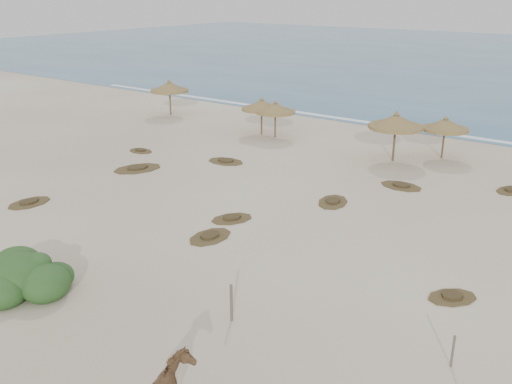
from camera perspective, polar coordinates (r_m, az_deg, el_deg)
ground at (r=22.05m, az=-7.48°, el=-7.02°), size 160.00×160.00×0.00m
foam_line at (r=43.45m, az=17.03°, el=5.79°), size 70.00×0.60×0.01m
palapa_0 at (r=47.33m, az=-8.65°, el=10.31°), size 3.49×3.49×2.90m
palapa_1 at (r=39.63m, az=1.95°, el=8.35°), size 2.84×2.84×2.60m
palapa_2 at (r=40.44m, az=0.56°, el=8.66°), size 3.06×3.06×2.66m
palapa_3 at (r=34.91m, az=13.82°, el=6.81°), size 3.60×3.60×3.06m
palapa_4 at (r=36.38m, az=18.40°, el=6.36°), size 2.92×2.92×2.64m
fence_post_near at (r=18.07m, az=-2.48°, el=-11.01°), size 0.13×0.13×1.27m
fence_post_far at (r=17.07m, az=19.08°, el=-14.82°), size 0.09×0.09×0.99m
bush at (r=21.30m, az=-22.39°, el=-7.90°), size 3.56×3.13×1.59m
scrub_0 at (r=29.71m, az=-21.74°, el=-0.99°), size 1.46×2.17×0.16m
scrub_1 at (r=33.55m, az=-11.77°, el=2.33°), size 2.73×3.26×0.16m
scrub_2 at (r=25.76m, az=-2.43°, el=-2.65°), size 2.01×2.29×0.16m
scrub_3 at (r=27.97m, az=7.68°, el=-0.97°), size 1.86×2.38×0.16m
scrub_4 at (r=20.61m, az=19.03°, el=-9.89°), size 1.96×2.06×0.16m
scrub_6 at (r=34.26m, az=-3.04°, el=3.10°), size 2.42×1.71×0.16m
scrub_7 at (r=30.90m, az=14.31°, el=0.61°), size 2.29×1.56×0.16m
scrub_8 at (r=37.19m, az=-11.46°, el=4.07°), size 1.72×1.13×0.16m
scrub_9 at (r=24.00m, az=-4.62°, el=-4.45°), size 1.45×2.16×0.16m
scrub_10 at (r=32.07m, az=24.18°, el=0.15°), size 1.74×2.18×0.16m
scrub_11 at (r=23.46m, az=-24.26°, el=-6.87°), size 1.86×1.39×0.16m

